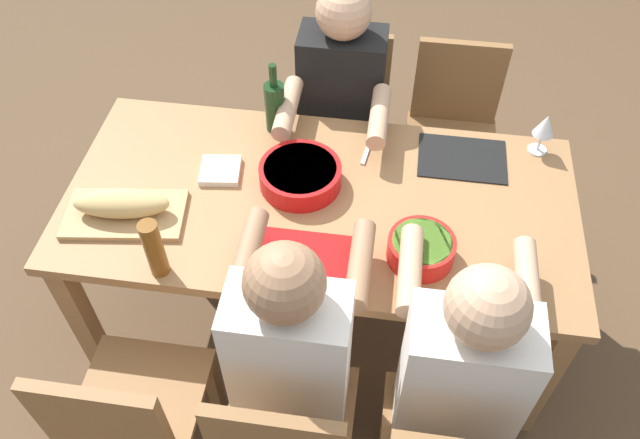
{
  "coord_description": "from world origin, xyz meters",
  "views": [
    {
      "loc": [
        0.21,
        -1.49,
        2.38
      ],
      "look_at": [
        0.0,
        0.0,
        0.63
      ],
      "focal_mm": 36.02,
      "sensor_mm": 36.0,
      "label": 1
    }
  ],
  "objects_px": {
    "chair_near_center": "(285,438)",
    "diner_near_center": "(293,349)",
    "dining_table": "(320,215)",
    "cutting_board": "(125,214)",
    "chair_near_left": "(129,416)",
    "napkin_stack": "(220,171)",
    "chair_far_right": "(452,126)",
    "serving_bowl_greens": "(300,174)",
    "serving_bowl_salad": "(421,248)",
    "bread_loaf": "(121,203)",
    "diner_near_right": "(460,370)",
    "diner_far_center": "(340,104)",
    "wine_glass": "(545,127)",
    "beer_bottle": "(154,249)",
    "chair_far_center": "(344,116)",
    "wine_bottle": "(275,106)"
  },
  "relations": [
    {
      "from": "cutting_board",
      "to": "napkin_stack",
      "type": "xyz_separation_m",
      "value": [
        0.27,
        0.25,
        0.0
      ]
    },
    {
      "from": "diner_near_center",
      "to": "bread_loaf",
      "type": "distance_m",
      "value": 0.76
    },
    {
      "from": "chair_near_center",
      "to": "diner_near_center",
      "type": "xyz_separation_m",
      "value": [
        0.0,
        0.18,
        0.21
      ]
    },
    {
      "from": "diner_near_center",
      "to": "cutting_board",
      "type": "distance_m",
      "value": 0.75
    },
    {
      "from": "dining_table",
      "to": "cutting_board",
      "type": "distance_m",
      "value": 0.67
    },
    {
      "from": "diner_near_right",
      "to": "chair_near_center",
      "type": "relative_size",
      "value": 1.41
    },
    {
      "from": "diner_far_center",
      "to": "wine_glass",
      "type": "bearing_deg",
      "value": -15.52
    },
    {
      "from": "cutting_board",
      "to": "wine_bottle",
      "type": "xyz_separation_m",
      "value": [
        0.42,
        0.52,
        0.1
      ]
    },
    {
      "from": "chair_far_center",
      "to": "wine_glass",
      "type": "bearing_deg",
      "value": -27.38
    },
    {
      "from": "chair_far_right",
      "to": "serving_bowl_greens",
      "type": "height_order",
      "value": "chair_far_right"
    },
    {
      "from": "chair_far_right",
      "to": "serving_bowl_salad",
      "type": "xyz_separation_m",
      "value": [
        -0.14,
        -0.96,
        0.3
      ]
    },
    {
      "from": "dining_table",
      "to": "bread_loaf",
      "type": "bearing_deg",
      "value": -164.79
    },
    {
      "from": "dining_table",
      "to": "diner_near_right",
      "type": "height_order",
      "value": "diner_near_right"
    },
    {
      "from": "diner_far_center",
      "to": "wine_glass",
      "type": "relative_size",
      "value": 7.23
    },
    {
      "from": "chair_far_center",
      "to": "napkin_stack",
      "type": "bearing_deg",
      "value": -118.72
    },
    {
      "from": "dining_table",
      "to": "beer_bottle",
      "type": "xyz_separation_m",
      "value": [
        -0.45,
        -0.38,
        0.2
      ]
    },
    {
      "from": "chair_near_center",
      "to": "serving_bowl_greens",
      "type": "xyz_separation_m",
      "value": [
        -0.08,
        0.82,
        0.3
      ]
    },
    {
      "from": "chair_far_right",
      "to": "chair_far_center",
      "type": "distance_m",
      "value": 0.49
    },
    {
      "from": "cutting_board",
      "to": "napkin_stack",
      "type": "relative_size",
      "value": 2.86
    },
    {
      "from": "dining_table",
      "to": "chair_far_right",
      "type": "xyz_separation_m",
      "value": [
        0.49,
        0.75,
        -0.17
      ]
    },
    {
      "from": "diner_far_center",
      "to": "cutting_board",
      "type": "xyz_separation_m",
      "value": [
        -0.64,
        -0.74,
        0.05
      ]
    },
    {
      "from": "serving_bowl_greens",
      "to": "napkin_stack",
      "type": "height_order",
      "value": "serving_bowl_greens"
    },
    {
      "from": "diner_near_center",
      "to": "beer_bottle",
      "type": "height_order",
      "value": "diner_near_center"
    },
    {
      "from": "dining_table",
      "to": "diner_near_center",
      "type": "bearing_deg",
      "value": -90.0
    },
    {
      "from": "chair_far_right",
      "to": "wine_glass",
      "type": "xyz_separation_m",
      "value": [
        0.28,
        -0.4,
        0.37
      ]
    },
    {
      "from": "cutting_board",
      "to": "wine_glass",
      "type": "xyz_separation_m",
      "value": [
        1.4,
        0.53,
        0.11
      ]
    },
    {
      "from": "diner_far_center",
      "to": "bread_loaf",
      "type": "height_order",
      "value": "diner_far_center"
    },
    {
      "from": "diner_near_center",
      "to": "chair_far_center",
      "type": "distance_m",
      "value": 1.34
    },
    {
      "from": "diner_near_right",
      "to": "beer_bottle",
      "type": "distance_m",
      "value": 0.97
    },
    {
      "from": "chair_far_center",
      "to": "cutting_board",
      "type": "relative_size",
      "value": 2.12
    },
    {
      "from": "chair_near_left",
      "to": "napkin_stack",
      "type": "height_order",
      "value": "chair_near_left"
    },
    {
      "from": "serving_bowl_greens",
      "to": "cutting_board",
      "type": "bearing_deg",
      "value": -157.03
    },
    {
      "from": "bread_loaf",
      "to": "beer_bottle",
      "type": "height_order",
      "value": "beer_bottle"
    },
    {
      "from": "serving_bowl_greens",
      "to": "cutting_board",
      "type": "xyz_separation_m",
      "value": [
        -0.56,
        -0.24,
        -0.03
      ]
    },
    {
      "from": "beer_bottle",
      "to": "diner_near_right",
      "type": "bearing_deg",
      "value": -11.6
    },
    {
      "from": "dining_table",
      "to": "beer_bottle",
      "type": "relative_size",
      "value": 8.07
    },
    {
      "from": "serving_bowl_greens",
      "to": "wine_bottle",
      "type": "bearing_deg",
      "value": 116.67
    },
    {
      "from": "chair_far_right",
      "to": "cutting_board",
      "type": "bearing_deg",
      "value": -140.61
    },
    {
      "from": "dining_table",
      "to": "bread_loaf",
      "type": "xyz_separation_m",
      "value": [
        -0.64,
        -0.17,
        0.15
      ]
    },
    {
      "from": "chair_near_center",
      "to": "beer_bottle",
      "type": "xyz_separation_m",
      "value": [
        -0.45,
        0.38,
        0.37
      ]
    },
    {
      "from": "serving_bowl_salad",
      "to": "napkin_stack",
      "type": "relative_size",
      "value": 1.53
    },
    {
      "from": "bread_loaf",
      "to": "wine_glass",
      "type": "bearing_deg",
      "value": 20.71
    },
    {
      "from": "dining_table",
      "to": "beer_bottle",
      "type": "bearing_deg",
      "value": -140.4
    },
    {
      "from": "cutting_board",
      "to": "diner_near_right",
      "type": "bearing_deg",
      "value": -19.28
    },
    {
      "from": "diner_far_center",
      "to": "dining_table",
      "type": "bearing_deg",
      "value": -90.0
    },
    {
      "from": "chair_far_right",
      "to": "serving_bowl_greens",
      "type": "xyz_separation_m",
      "value": [
        -0.57,
        -0.69,
        0.3
      ]
    },
    {
      "from": "diner_near_right",
      "to": "serving_bowl_salad",
      "type": "xyz_separation_m",
      "value": [
        -0.14,
        0.36,
        0.09
      ]
    },
    {
      "from": "beer_bottle",
      "to": "napkin_stack",
      "type": "xyz_separation_m",
      "value": [
        0.08,
        0.45,
        -0.1
      ]
    },
    {
      "from": "dining_table",
      "to": "chair_far_center",
      "type": "xyz_separation_m",
      "value": [
        0.0,
        0.75,
        -0.17
      ]
    },
    {
      "from": "diner_near_right",
      "to": "wine_bottle",
      "type": "distance_m",
      "value": 1.16
    }
  ]
}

